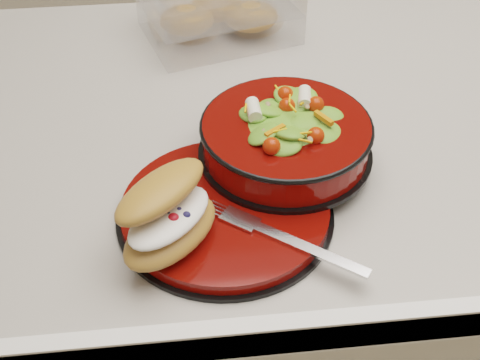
{
  "coord_description": "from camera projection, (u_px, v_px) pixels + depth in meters",
  "views": [
    {
      "loc": [
        -0.17,
        -0.77,
        1.46
      ],
      "look_at": [
        -0.11,
        -0.18,
        0.94
      ],
      "focal_mm": 50.0,
      "sensor_mm": 36.0,
      "label": 1
    }
  ],
  "objects": [
    {
      "name": "salad_bowl",
      "position": [
        286.0,
        133.0,
        0.83
      ],
      "size": [
        0.22,
        0.22,
        0.09
      ],
      "rotation": [
        0.0,
        0.0,
        0.03
      ],
      "color": "black",
      "rests_on": "dinner_plate"
    },
    {
      "name": "island_counter",
      "position": [
        286.0,
        306.0,
        1.25
      ],
      "size": [
        1.24,
        0.74,
        0.9
      ],
      "color": "white",
      "rests_on": "ground"
    },
    {
      "name": "fork",
      "position": [
        288.0,
        240.0,
        0.74
      ],
      "size": [
        0.16,
        0.13,
        0.0
      ],
      "rotation": [
        0.0,
        0.0,
        0.92
      ],
      "color": "silver",
      "rests_on": "dinner_plate"
    },
    {
      "name": "croissant",
      "position": [
        169.0,
        215.0,
        0.72
      ],
      "size": [
        0.14,
        0.16,
        0.08
      ],
      "rotation": [
        0.0,
        0.0,
        0.83
      ],
      "color": "#B97438",
      "rests_on": "dinner_plate"
    },
    {
      "name": "pastry_box",
      "position": [
        219.0,
        9.0,
        1.1
      ],
      "size": [
        0.27,
        0.23,
        0.09
      ],
      "rotation": [
        0.0,
        0.0,
        0.28
      ],
      "color": "white",
      "rests_on": "island_counter"
    },
    {
      "name": "dinner_plate",
      "position": [
        226.0,
        211.0,
        0.79
      ],
      "size": [
        0.26,
        0.26,
        0.02
      ],
      "rotation": [
        0.0,
        0.0,
        -0.28
      ],
      "color": "black",
      "rests_on": "island_counter"
    }
  ]
}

